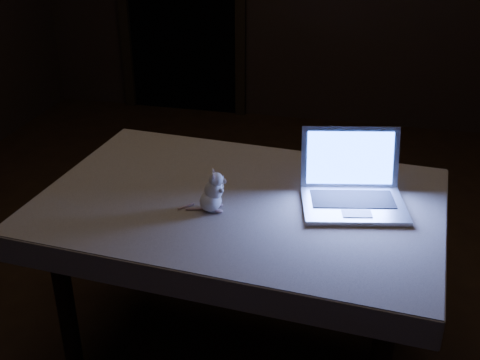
# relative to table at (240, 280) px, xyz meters

# --- Properties ---
(floor) EXTENTS (5.00, 5.00, 0.00)m
(floor) POSITION_rel_table_xyz_m (-0.03, 0.27, -0.36)
(floor) COLOR black
(floor) RESTS_ON ground
(table) EXTENTS (1.41, 0.97, 0.72)m
(table) POSITION_rel_table_xyz_m (0.00, 0.00, 0.00)
(table) COLOR black
(table) RESTS_ON floor
(tablecloth) EXTENTS (1.50, 1.04, 0.10)m
(tablecloth) POSITION_rel_table_xyz_m (0.04, -0.04, 0.32)
(tablecloth) COLOR beige
(tablecloth) RESTS_ON table
(laptop) EXTENTS (0.42, 0.39, 0.25)m
(laptop) POSITION_rel_table_xyz_m (0.41, 0.02, 0.49)
(laptop) COLOR silver
(laptop) RESTS_ON tablecloth
(plush_mouse) EXTENTS (0.13, 0.13, 0.15)m
(plush_mouse) POSITION_rel_table_xyz_m (-0.08, -0.11, 0.45)
(plush_mouse) COLOR white
(plush_mouse) RESTS_ON tablecloth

